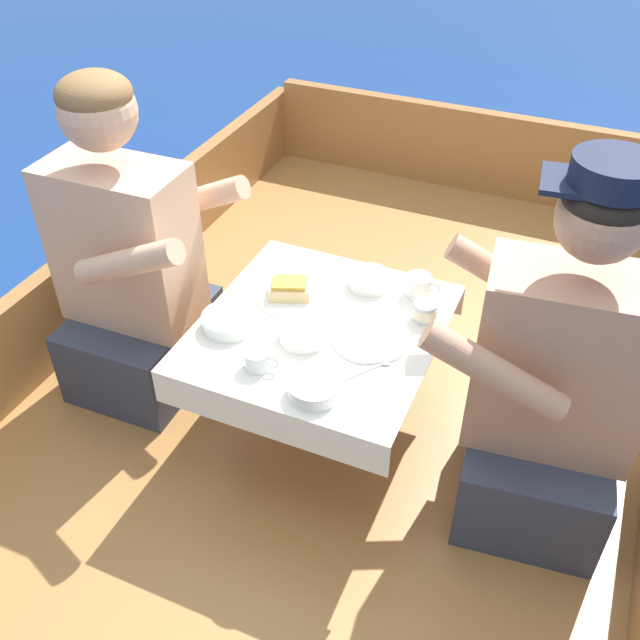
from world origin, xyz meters
TOP-DOWN VIEW (x-y plane):
  - ground_plane at (0.00, 0.00)m, footprint 60.00×60.00m
  - boat_deck at (0.00, 0.00)m, footprint 1.96×3.24m
  - gunwale_port at (-0.95, 0.00)m, footprint 0.06×3.24m
  - bow_coaming at (0.00, 1.59)m, footprint 1.84×0.06m
  - cockpit_table at (0.00, -0.12)m, footprint 0.63×0.67m
  - person_port at (-0.62, -0.12)m, footprint 0.53×0.45m
  - person_starboard at (0.62, -0.12)m, footprint 0.56×0.49m
  - plate_sandwich at (-0.13, -0.04)m, footprint 0.19×0.19m
  - plate_bread at (0.15, -0.12)m, footprint 0.21×0.21m
  - sandwich at (-0.13, -0.04)m, footprint 0.14×0.12m
  - bowl_port_near at (0.06, 0.11)m, footprint 0.12×0.12m
  - bowl_starboard_near at (-0.22, -0.22)m, footprint 0.14×0.14m
  - bowl_center_far at (0.09, -0.37)m, footprint 0.13×0.13m
  - bowl_port_far at (-0.02, -0.19)m, footprint 0.13×0.13m
  - coffee_cup_port at (0.20, 0.12)m, footprint 0.10×0.07m
  - coffee_cup_starboard at (-0.08, -0.34)m, footprint 0.10×0.07m
  - tin_can at (0.25, 0.02)m, footprint 0.07×0.07m
  - utensil_spoon_starboard at (0.18, -0.23)m, footprint 0.12×0.14m

SIDE VIEW (x-z plane):
  - ground_plane at x=0.00m, z-range 0.00..0.00m
  - boat_deck at x=0.00m, z-range 0.00..0.32m
  - gunwale_port at x=-0.95m, z-range 0.32..0.65m
  - bow_coaming at x=0.00m, z-range 0.32..0.70m
  - cockpit_table at x=0.00m, z-range 0.47..0.88m
  - person_starboard at x=0.62m, z-range 0.21..1.23m
  - person_port at x=-0.62m, z-range 0.22..1.23m
  - utensil_spoon_starboard at x=0.18m, z-range 0.73..0.73m
  - plate_bread at x=0.15m, z-range 0.73..0.74m
  - plate_sandwich at x=-0.13m, z-range 0.73..0.74m
  - bowl_center_far at x=0.09m, z-range 0.73..0.77m
  - bowl_port_near at x=0.06m, z-range 0.73..0.77m
  - bowl_starboard_near at x=-0.22m, z-range 0.73..0.77m
  - bowl_port_far at x=-0.02m, z-range 0.73..0.77m
  - coffee_cup_starboard at x=-0.08m, z-range 0.73..0.78m
  - tin_can at x=0.25m, z-range 0.73..0.78m
  - sandwich at x=-0.13m, z-range 0.73..0.78m
  - coffee_cup_port at x=0.20m, z-range 0.73..0.79m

